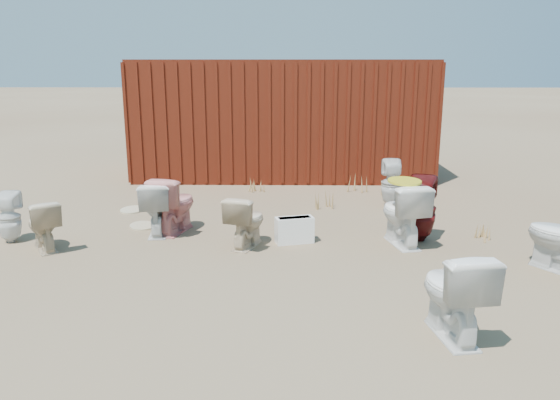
{
  "coord_description": "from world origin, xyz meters",
  "views": [
    {
      "loc": [
        0.1,
        -6.47,
        2.32
      ],
      "look_at": [
        0.0,
        0.6,
        0.55
      ],
      "focal_mm": 35.0,
      "sensor_mm": 36.0,
      "label": 1
    }
  ],
  "objects_px": {
    "toilet_front_maroon": "(421,209)",
    "toilet_front_pink": "(174,204)",
    "toilet_back_yellowlid": "(403,214)",
    "toilet_back_e": "(392,183)",
    "shipping_container": "(283,118)",
    "toilet_back_beige_right": "(246,221)",
    "toilet_back_beige_left": "(43,225)",
    "loose_tank": "(294,230)",
    "toilet_back_a": "(9,217)",
    "toilet_front_c": "(454,293)",
    "toilet_front_a": "(157,208)"
  },
  "relations": [
    {
      "from": "toilet_back_beige_left",
      "to": "toilet_back_yellowlid",
      "type": "relative_size",
      "value": 0.78
    },
    {
      "from": "shipping_container",
      "to": "toilet_back_beige_right",
      "type": "xyz_separation_m",
      "value": [
        -0.43,
        -4.91,
        -0.86
      ]
    },
    {
      "from": "toilet_front_maroon",
      "to": "toilet_back_yellowlid",
      "type": "relative_size",
      "value": 1.05
    },
    {
      "from": "toilet_back_a",
      "to": "toilet_back_beige_left",
      "type": "height_order",
      "value": "toilet_back_a"
    },
    {
      "from": "toilet_front_c",
      "to": "toilet_back_e",
      "type": "relative_size",
      "value": 1.04
    },
    {
      "from": "toilet_front_c",
      "to": "toilet_back_yellowlid",
      "type": "height_order",
      "value": "toilet_back_yellowlid"
    },
    {
      "from": "toilet_back_beige_left",
      "to": "loose_tank",
      "type": "distance_m",
      "value": 3.22
    },
    {
      "from": "toilet_back_e",
      "to": "loose_tank",
      "type": "bearing_deg",
      "value": 52.53
    },
    {
      "from": "toilet_back_beige_right",
      "to": "loose_tank",
      "type": "height_order",
      "value": "toilet_back_beige_right"
    },
    {
      "from": "toilet_back_beige_left",
      "to": "toilet_back_e",
      "type": "xyz_separation_m",
      "value": [
        4.85,
        2.28,
        0.06
      ]
    },
    {
      "from": "shipping_container",
      "to": "toilet_front_a",
      "type": "distance_m",
      "value": 4.77
    },
    {
      "from": "shipping_container",
      "to": "toilet_back_yellowlid",
      "type": "relative_size",
      "value": 7.13
    },
    {
      "from": "toilet_back_beige_right",
      "to": "loose_tank",
      "type": "bearing_deg",
      "value": -145.69
    },
    {
      "from": "toilet_front_pink",
      "to": "loose_tank",
      "type": "distance_m",
      "value": 1.77
    },
    {
      "from": "toilet_front_c",
      "to": "toilet_back_yellowlid",
      "type": "distance_m",
      "value": 2.51
    },
    {
      "from": "toilet_back_e",
      "to": "loose_tank",
      "type": "relative_size",
      "value": 1.57
    },
    {
      "from": "toilet_front_c",
      "to": "toilet_back_a",
      "type": "relative_size",
      "value": 1.2
    },
    {
      "from": "shipping_container",
      "to": "toilet_front_a",
      "type": "xyz_separation_m",
      "value": [
        -1.71,
        -4.38,
        -0.82
      ]
    },
    {
      "from": "toilet_front_a",
      "to": "toilet_front_pink",
      "type": "distance_m",
      "value": 0.24
    },
    {
      "from": "toilet_front_pink",
      "to": "loose_tank",
      "type": "bearing_deg",
      "value": -179.98
    },
    {
      "from": "toilet_front_maroon",
      "to": "loose_tank",
      "type": "bearing_deg",
      "value": 23.14
    },
    {
      "from": "toilet_back_e",
      "to": "toilet_front_a",
      "type": "bearing_deg",
      "value": 26.66
    },
    {
      "from": "loose_tank",
      "to": "toilet_back_e",
      "type": "bearing_deg",
      "value": 34.73
    },
    {
      "from": "shipping_container",
      "to": "loose_tank",
      "type": "distance_m",
      "value": 4.86
    },
    {
      "from": "toilet_back_beige_right",
      "to": "toilet_back_e",
      "type": "xyz_separation_m",
      "value": [
        2.27,
        2.12,
        0.05
      ]
    },
    {
      "from": "toilet_front_a",
      "to": "toilet_back_a",
      "type": "xyz_separation_m",
      "value": [
        -1.89,
        -0.39,
        -0.04
      ]
    },
    {
      "from": "loose_tank",
      "to": "toilet_front_a",
      "type": "bearing_deg",
      "value": 153.84
    },
    {
      "from": "toilet_back_beige_right",
      "to": "toilet_back_yellowlid",
      "type": "xyz_separation_m",
      "value": [
        2.04,
        0.12,
        0.08
      ]
    },
    {
      "from": "loose_tank",
      "to": "toilet_back_beige_right",
      "type": "bearing_deg",
      "value": 179.15
    },
    {
      "from": "toilet_front_a",
      "to": "toilet_front_maroon",
      "type": "relative_size",
      "value": 0.86
    },
    {
      "from": "toilet_back_beige_left",
      "to": "toilet_back_e",
      "type": "relative_size",
      "value": 0.84
    },
    {
      "from": "toilet_front_c",
      "to": "toilet_front_maroon",
      "type": "xyz_separation_m",
      "value": [
        0.35,
        2.68,
        0.03
      ]
    },
    {
      "from": "toilet_front_a",
      "to": "toilet_back_a",
      "type": "bearing_deg",
      "value": 4.72
    },
    {
      "from": "toilet_back_beige_right",
      "to": "toilet_back_e",
      "type": "bearing_deg",
      "value": -117.09
    },
    {
      "from": "toilet_back_beige_left",
      "to": "toilet_back_beige_right",
      "type": "height_order",
      "value": "toilet_back_beige_right"
    },
    {
      "from": "toilet_front_pink",
      "to": "toilet_back_e",
      "type": "height_order",
      "value": "toilet_front_pink"
    },
    {
      "from": "toilet_back_beige_right",
      "to": "toilet_back_yellowlid",
      "type": "bearing_deg",
      "value": -156.82
    },
    {
      "from": "toilet_back_yellowlid",
      "to": "toilet_front_pink",
      "type": "bearing_deg",
      "value": -21.35
    },
    {
      "from": "toilet_front_maroon",
      "to": "toilet_back_beige_right",
      "type": "relative_size",
      "value": 1.28
    },
    {
      "from": "loose_tank",
      "to": "toilet_back_a",
      "type": "bearing_deg",
      "value": 165.04
    },
    {
      "from": "toilet_front_a",
      "to": "toilet_back_beige_right",
      "type": "relative_size",
      "value": 1.1
    },
    {
      "from": "toilet_front_pink",
      "to": "toilet_back_a",
      "type": "relative_size",
      "value": 1.19
    },
    {
      "from": "toilet_back_beige_right",
      "to": "toilet_back_yellowlid",
      "type": "relative_size",
      "value": 0.82
    },
    {
      "from": "toilet_front_maroon",
      "to": "toilet_back_e",
      "type": "relative_size",
      "value": 1.12
    },
    {
      "from": "toilet_front_c",
      "to": "toilet_front_maroon",
      "type": "distance_m",
      "value": 2.7
    },
    {
      "from": "shipping_container",
      "to": "toilet_front_maroon",
      "type": "relative_size",
      "value": 6.82
    },
    {
      "from": "shipping_container",
      "to": "loose_tank",
      "type": "relative_size",
      "value": 12.0
    },
    {
      "from": "toilet_back_yellowlid",
      "to": "toilet_back_e",
      "type": "height_order",
      "value": "toilet_back_yellowlid"
    },
    {
      "from": "toilet_back_a",
      "to": "toilet_back_yellowlid",
      "type": "distance_m",
      "value": 5.21
    },
    {
      "from": "toilet_front_maroon",
      "to": "toilet_front_pink",
      "type": "bearing_deg",
      "value": 13.08
    }
  ]
}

